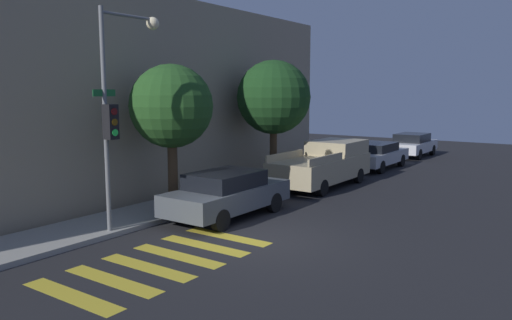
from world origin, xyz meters
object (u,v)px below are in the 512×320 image
(traffic_light_pole, at_px, (119,95))
(sedan_near_corner, at_px, (227,193))
(tree_near_corner, at_px, (171,107))
(pickup_truck, at_px, (324,164))
(tree_midblock, at_px, (274,98))
(sedan_far_end, at_px, (412,144))
(sedan_middle, at_px, (376,155))

(traffic_light_pole, relative_size, sedan_near_corner, 1.37)
(tree_near_corner, bearing_deg, sedan_near_corner, -79.50)
(pickup_truck, bearing_deg, sedan_near_corner, -180.00)
(tree_midblock, bearing_deg, traffic_light_pole, -175.61)
(sedan_far_end, xyz_separation_m, tree_near_corner, (-18.04, 1.92, 2.62))
(tree_midblock, bearing_deg, sedan_far_end, -8.99)
(traffic_light_pole, height_order, sedan_far_end, traffic_light_pole)
(pickup_truck, bearing_deg, sedan_far_end, -0.00)
(sedan_far_end, distance_m, tree_midblock, 12.63)
(traffic_light_pole, bearing_deg, pickup_truck, -7.76)
(pickup_truck, relative_size, sedan_far_end, 1.24)
(traffic_light_pole, bearing_deg, sedan_far_end, -3.53)
(sedan_middle, relative_size, tree_midblock, 0.89)
(sedan_near_corner, xyz_separation_m, sedan_far_end, (17.69, -0.00, -0.02))
(tree_midblock, bearing_deg, pickup_truck, -66.03)
(traffic_light_pole, bearing_deg, tree_midblock, 4.39)
(tree_near_corner, relative_size, tree_midblock, 0.92)
(sedan_middle, bearing_deg, pickup_truck, 180.00)
(traffic_light_pole, xyz_separation_m, tree_near_corner, (2.60, 0.65, -0.38))
(sedan_far_end, xyz_separation_m, tree_midblock, (-12.15, 1.92, 2.85))
(pickup_truck, distance_m, sedan_middle, 5.59)
(tree_near_corner, distance_m, tree_midblock, 5.89)
(traffic_light_pole, bearing_deg, sedan_middle, -4.87)
(traffic_light_pole, xyz_separation_m, tree_midblock, (8.49, 0.65, -0.15))
(traffic_light_pole, bearing_deg, tree_near_corner, 14.07)
(traffic_light_pole, relative_size, sedan_middle, 1.31)
(sedan_near_corner, distance_m, pickup_truck, 6.39)
(sedan_near_corner, relative_size, sedan_far_end, 1.02)
(traffic_light_pole, relative_size, tree_near_corner, 1.27)
(tree_midblock, bearing_deg, sedan_middle, -16.63)
(tree_near_corner, bearing_deg, pickup_truck, -15.92)
(traffic_light_pole, height_order, sedan_near_corner, traffic_light_pole)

